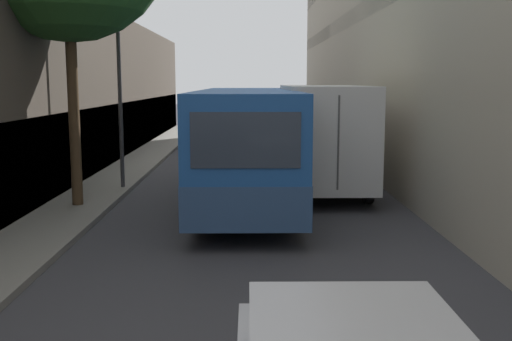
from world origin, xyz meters
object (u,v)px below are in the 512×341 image
Objects in this scene: box_truck at (320,134)px; street_lamp at (117,19)px; panel_van at (224,129)px; bus at (247,142)px.

box_truck is 1.13× the size of street_lamp.
street_lamp reaches higher than box_truck.
panel_van is 0.60× the size of street_lamp.
street_lamp is (-2.64, -11.26, 4.09)m from panel_van.
box_truck is 11.25m from panel_van.
street_lamp is at bearing -103.21° from panel_van.
box_truck reaches higher than panel_van.
bus is 2.57× the size of panel_van.
bus is 5.30m from street_lamp.
bus is at bearing -142.20° from box_truck.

